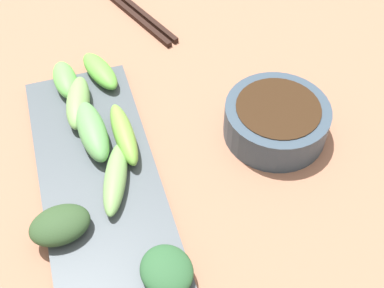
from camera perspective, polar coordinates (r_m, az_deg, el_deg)
The scene contains 12 objects.
tabletop at distance 0.59m, azimuth 0.03°, elevation -2.34°, with size 2.10×2.10×0.02m, color #9A674E.
sauce_bowl at distance 0.59m, azimuth 9.79°, elevation 2.84°, with size 0.12×0.12×0.05m.
serving_plate at distance 0.56m, azimuth -10.51°, elevation -5.00°, with size 0.13×0.37×0.01m, color #444D54.
broccoli_stalk_0 at distance 0.54m, azimuth -8.91°, elevation -3.94°, with size 0.02×0.10×0.02m, color #6F9E56.
broccoli_stalk_1 at distance 0.65m, azimuth -14.55°, elevation 7.26°, with size 0.03×0.07×0.03m, color #62BB52.
broccoli_leafy_2 at distance 0.48m, azimuth -2.98°, elevation -14.52°, with size 0.05×0.06×0.02m, color #2A5731.
broccoli_stalk_3 at distance 0.57m, azimuth -7.96°, elevation 1.18°, with size 0.02×0.10×0.03m, color #74B242.
broccoli_leafy_4 at distance 0.52m, azimuth -15.15°, elevation -9.10°, with size 0.06×0.05×0.03m, color #2D4827.
broccoli_stalk_6 at distance 0.58m, azimuth -11.55°, elevation 1.52°, with size 0.03×0.10×0.03m, color #5F9E58.
broccoli_stalk_7 at distance 0.62m, azimuth -13.13°, elevation 4.76°, with size 0.03×0.09×0.03m, color #74A859.
broccoli_stalk_8 at distance 0.66m, azimuth -10.68°, elevation 8.36°, with size 0.03×0.08×0.02m, color #5FAE40.
chopsticks at distance 0.80m, azimuth -7.30°, elevation 15.61°, with size 0.11×0.22×0.01m.
Camera 1 is at (0.11, 0.34, 0.48)m, focal length 45.74 mm.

